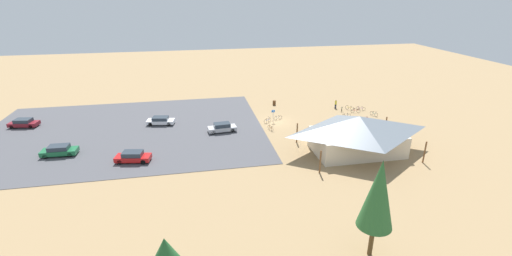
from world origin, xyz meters
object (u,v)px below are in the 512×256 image
Objects in this scene: car_red_aisle_side at (133,157)px; car_silver_mid_lot at (222,127)px; bicycle_orange_yard_center at (270,128)px; bicycle_green_back_row at (342,109)px; trash_bin at (274,103)px; bike_pavilion at (358,132)px; bicycle_purple_by_bin at (361,108)px; bicycle_red_trailside at (356,111)px; car_green_front_row at (59,150)px; visitor_crossing_yard at (367,121)px; bicycle_silver_edge_south at (346,116)px; bicycle_blue_near_sign at (268,121)px; visitor_near_lot at (336,104)px; bicycle_yellow_edge_north at (350,108)px; pine_west at (378,195)px; car_white_by_curb at (161,121)px; lot_sign at (273,114)px; car_maroon_near_entry at (24,123)px; bicycle_white_yard_front at (278,118)px; bicycle_teal_near_porch at (374,114)px.

car_silver_mid_lot is (-12.38, -8.05, -0.00)m from car_red_aisle_side.
bicycle_green_back_row reaches higher than bicycle_orange_yard_center.
bike_pavilion is at bearing 104.99° from trash_bin.
bicycle_purple_by_bin is at bearing 157.96° from trash_bin.
bicycle_red_trailside is 47.94m from car_green_front_row.
bicycle_orange_yard_center is 1.24× the size of bicycle_purple_by_bin.
bicycle_orange_yard_center is 1.01× the size of visitor_crossing_yard.
bike_pavilion is 14.30m from bicycle_silver_edge_south.
bicycle_blue_near_sign is 15.16m from visitor_near_lot.
bicycle_green_back_row reaches higher than bicycle_yellow_edge_north.
pine_west is 40.99m from car_green_front_row.
car_white_by_curb is at bearing -30.46° from bike_pavilion.
car_green_front_row reaches higher than bicycle_silver_edge_south.
lot_sign is 17.75m from bicycle_purple_by_bin.
bicycle_green_back_row is at bearing -31.41° from bicycle_red_trailside.
visitor_near_lot is (-53.65, 0.63, 0.16)m from car_maroon_near_entry.
trash_bin is at bearing -162.42° from car_white_by_curb.
trash_bin is 14.23m from bicycle_yellow_edge_north.
bicycle_white_yard_front is 0.93× the size of bicycle_silver_edge_south.
car_green_front_row is at bearing 8.57° from bicycle_silver_edge_south.
bicycle_teal_near_porch is 36.98m from car_white_by_curb.
bicycle_yellow_edge_north is at bearing -15.37° from bicycle_purple_by_bin.
car_maroon_near_entry is at bearing -0.67° from visitor_near_lot.
bicycle_teal_near_porch is at bearing 125.29° from bicycle_yellow_edge_north.
bicycle_teal_near_porch is 7.28m from visitor_near_lot.
pine_west reaches higher than bicycle_purple_by_bin.
bicycle_purple_by_bin is 5.41m from bicycle_silver_edge_south.
bicycle_red_trailside is 56.36m from car_maroon_near_entry.
bicycle_teal_near_porch is at bearing 179.27° from bicycle_blue_near_sign.
bicycle_red_trailside is at bearing -169.50° from car_green_front_row.
car_green_front_row reaches higher than bicycle_white_yard_front.
car_red_aisle_side is at bearing -44.67° from pine_west.
bicycle_silver_edge_south is at bearing -1.96° from bicycle_teal_near_porch.
bicycle_silver_edge_south is at bearing 79.15° from bicycle_green_back_row.
car_red_aisle_side is (35.04, 13.89, 0.37)m from bicycle_green_back_row.
pine_west reaches higher than car_green_front_row.
bicycle_silver_edge_south is 0.36× the size of car_red_aisle_side.
bicycle_teal_near_porch is at bearing -131.19° from visitor_crossing_yard.
bicycle_red_trailside is at bearing -173.81° from lot_sign.
bicycle_orange_yard_center is at bearing -159.96° from car_red_aisle_side.
bicycle_yellow_edge_north is at bearing -169.97° from bicycle_white_yard_front.
car_silver_mid_lot is (-9.68, 5.13, 0.04)m from car_white_by_curb.
bike_pavilion is at bearing 72.28° from bicycle_green_back_row.
bicycle_white_yard_front is 0.34× the size of car_red_aisle_side.
car_silver_mid_lot reaches higher than bicycle_white_yard_front.
bike_pavilion is at bearing 170.60° from car_green_front_row.
car_red_aisle_side is (2.69, 13.19, 0.04)m from car_white_by_curb.
bicycle_blue_near_sign is 1.10× the size of bicycle_purple_by_bin.
bike_pavilion is 31.45m from car_white_by_curb.
bicycle_yellow_edge_north is 25.20m from car_silver_mid_lot.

